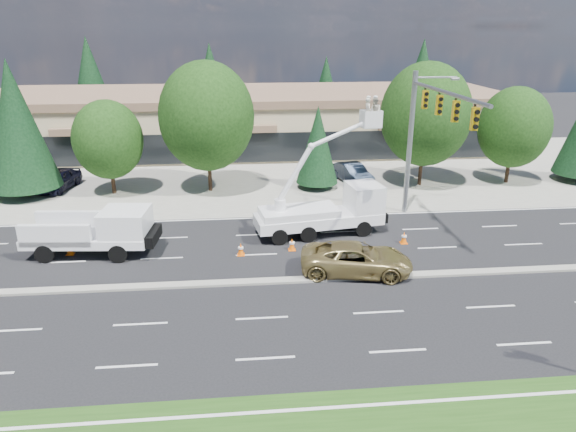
{
  "coord_description": "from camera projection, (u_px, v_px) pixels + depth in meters",
  "views": [
    {
      "loc": [
        -0.65,
        -21.91,
        11.5
      ],
      "look_at": [
        1.64,
        2.56,
        2.4
      ],
      "focal_mm": 32.0,
      "sensor_mm": 36.0,
      "label": 1
    }
  ],
  "objects": [
    {
      "name": "tree_back_a",
      "position": [
        90.0,
        79.0,
        60.19
      ],
      "size": [
        5.34,
        5.34,
        10.53
      ],
      "color": "#332114",
      "rests_on": "ground"
    },
    {
      "name": "traffic_cone_b",
      "position": [
        241.0,
        249.0,
        27.35
      ],
      "size": [
        0.4,
        0.4,
        0.7
      ],
      "color": "#FF6408",
      "rests_on": "ground"
    },
    {
      "name": "signal_mast",
      "position": [
        424.0,
        126.0,
        29.86
      ],
      "size": [
        2.76,
        10.16,
        9.0
      ],
      "color": "gray",
      "rests_on": "ground"
    },
    {
      "name": "tree_front_g",
      "position": [
        514.0,
        127.0,
        38.76
      ],
      "size": [
        5.32,
        5.32,
        7.39
      ],
      "color": "#332114",
      "rests_on": "ground"
    },
    {
      "name": "traffic_cone_a",
      "position": [
        70.0,
        248.0,
        27.44
      ],
      "size": [
        0.4,
        0.4,
        0.7
      ],
      "color": "#FF6408",
      "rests_on": "ground"
    },
    {
      "name": "parked_car_east",
      "position": [
        353.0,
        173.0,
        39.96
      ],
      "size": [
        2.74,
        4.79,
        1.49
      ],
      "primitive_type": "imported",
      "rotation": [
        0.0,
        0.0,
        0.27
      ],
      "color": "black",
      "rests_on": "ground"
    },
    {
      "name": "traffic_cone_c",
      "position": [
        292.0,
        244.0,
        27.97
      ],
      "size": [
        0.4,
        0.4,
        0.7
      ],
      "color": "#FF6408",
      "rests_on": "ground"
    },
    {
      "name": "ground",
      "position": [
        259.0,
        283.0,
        24.51
      ],
      "size": [
        140.0,
        140.0,
        0.0
      ],
      "primitive_type": "plane",
      "color": "black",
      "rests_on": "ground"
    },
    {
      "name": "parked_car_west",
      "position": [
        59.0,
        179.0,
        38.29
      ],
      "size": [
        2.61,
        4.73,
        1.52
      ],
      "primitive_type": "imported",
      "rotation": [
        0.0,
        0.0,
        -0.19
      ],
      "color": "black",
      "rests_on": "ground"
    },
    {
      "name": "tree_front_b",
      "position": [
        17.0,
        125.0,
        35.33
      ],
      "size": [
        4.85,
        4.85,
        9.57
      ],
      "color": "#332114",
      "rests_on": "ground"
    },
    {
      "name": "minivan",
      "position": [
        356.0,
        259.0,
        25.23
      ],
      "size": [
        5.82,
        3.41,
        1.52
      ],
      "primitive_type": "imported",
      "rotation": [
        0.0,
        0.0,
        1.4
      ],
      "color": "olive",
      "rests_on": "ground"
    },
    {
      "name": "tree_front_f",
      "position": [
        426.0,
        115.0,
        37.77
      ],
      "size": [
        6.65,
        6.65,
        9.23
      ],
      "color": "#332114",
      "rests_on": "ground"
    },
    {
      "name": "utility_pickup",
      "position": [
        98.0,
        236.0,
        27.3
      ],
      "size": [
        6.67,
        3.0,
        2.49
      ],
      "rotation": [
        0.0,
        0.0,
        -0.09
      ],
      "color": "white",
      "rests_on": "ground"
    },
    {
      "name": "tree_back_b",
      "position": [
        211.0,
        82.0,
        61.55
      ],
      "size": [
        4.94,
        4.94,
        9.75
      ],
      "color": "#332114",
      "rests_on": "ground"
    },
    {
      "name": "tree_back_d",
      "position": [
        421.0,
        78.0,
        63.75
      ],
      "size": [
        5.16,
        5.16,
        10.18
      ],
      "color": "#332114",
      "rests_on": "ground"
    },
    {
      "name": "concrete_apron",
      "position": [
        249.0,
        172.0,
        43.18
      ],
      "size": [
        140.0,
        22.0,
        0.01
      ],
      "primitive_type": "cube",
      "color": "gray",
      "rests_on": "ground"
    },
    {
      "name": "traffic_cone_d",
      "position": [
        404.0,
        238.0,
        28.85
      ],
      "size": [
        0.4,
        0.4,
        0.7
      ],
      "color": "#FF6408",
      "rests_on": "ground"
    },
    {
      "name": "tree_front_e",
      "position": [
        318.0,
        145.0,
        37.8
      ],
      "size": [
        3.12,
        3.12,
        6.16
      ],
      "color": "#332114",
      "rests_on": "ground"
    },
    {
      "name": "strip_mall",
      "position": [
        246.0,
        118.0,
        51.51
      ],
      "size": [
        50.4,
        15.4,
        5.5
      ],
      "color": "#C5AF87",
      "rests_on": "ground"
    },
    {
      "name": "tree_back_c",
      "position": [
        326.0,
        88.0,
        63.07
      ],
      "size": [
        4.14,
        4.14,
        8.16
      ],
      "color": "#332114",
      "rests_on": "ground"
    },
    {
      "name": "tree_front_c",
      "position": [
        108.0,
        140.0,
        36.26
      ],
      "size": [
        4.89,
        4.89,
        6.79
      ],
      "color": "#332114",
      "rests_on": "ground"
    },
    {
      "name": "road_median",
      "position": [
        259.0,
        281.0,
        24.49
      ],
      "size": [
        120.0,
        0.55,
        0.12
      ],
      "primitive_type": "cube",
      "color": "gray",
      "rests_on": "ground"
    },
    {
      "name": "tree_front_d",
      "position": [
        207.0,
        117.0,
        36.34
      ],
      "size": [
        6.77,
        6.77,
        9.39
      ],
      "color": "#332114",
      "rests_on": "ground"
    },
    {
      "name": "bucket_truck",
      "position": [
        333.0,
        204.0,
        29.91
      ],
      "size": [
        8.29,
        3.37,
        7.92
      ],
      "rotation": [
        0.0,
        0.0,
        0.16
      ],
      "color": "white",
      "rests_on": "ground"
    }
  ]
}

